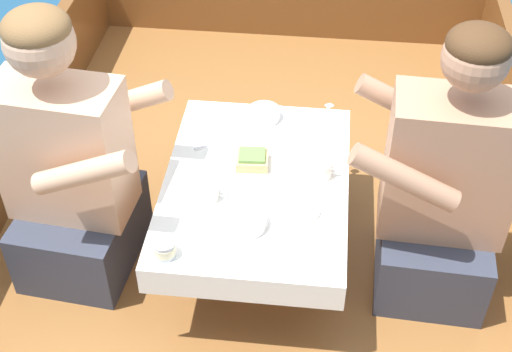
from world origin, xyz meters
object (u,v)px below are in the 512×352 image
object	(u,v)px
coffee_cup_port	(321,168)
person_port	(71,172)
person_starboard	(442,192)
tin_can	(164,249)
coffee_cup_starboard	(207,191)
sandwich	(252,159)

from	to	relation	value
coffee_cup_port	person_port	bearing A→B (deg)	-171.16
person_starboard	coffee_cup_port	size ratio (longest dim) A/B	9.87
tin_can	person_port	bearing A→B (deg)	142.31
coffee_cup_port	coffee_cup_starboard	size ratio (longest dim) A/B	0.97
person_starboard	sandwich	distance (m)	0.64
person_port	sandwich	distance (m)	0.61
coffee_cup_port	sandwich	bearing A→B (deg)	176.08
person_port	sandwich	xyz separation A→B (m)	(0.59, 0.14, -0.01)
person_port	person_starboard	distance (m)	1.22
sandwich	coffee_cup_port	size ratio (longest dim) A/B	1.14
person_starboard	sandwich	world-z (taller)	person_starboard
person_starboard	coffee_cup_port	xyz separation A→B (m)	(-0.39, 0.08, -0.00)
person_port	sandwich	size ratio (longest dim) A/B	8.74
person_port	coffee_cup_port	size ratio (longest dim) A/B	9.94
person_port	coffee_cup_port	distance (m)	0.83
person_starboard	tin_can	distance (m)	0.91
person_port	coffee_cup_starboard	size ratio (longest dim) A/B	9.68
person_starboard	tin_can	xyz separation A→B (m)	(-0.84, -0.34, -0.01)
person_starboard	tin_can	size ratio (longest dim) A/B	14.91
person_port	tin_can	distance (m)	0.47
tin_can	coffee_cup_port	bearing A→B (deg)	42.94
person_starboard	tin_can	world-z (taller)	person_starboard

